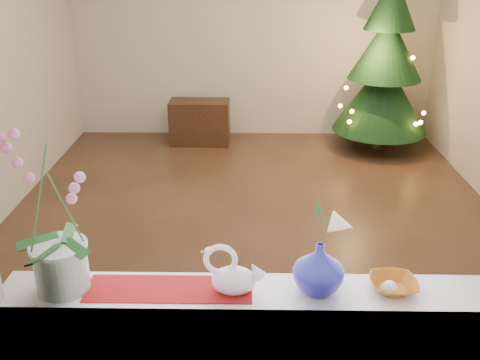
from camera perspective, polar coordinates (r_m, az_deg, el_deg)
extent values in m
plane|color=#312014|center=(4.81, 1.44, -4.40)|extent=(5.00, 5.00, 0.00)
cube|color=#BCB4A4|center=(6.81, 1.42, 15.87)|extent=(4.50, 0.10, 2.70)
cube|color=#BCB4A4|center=(1.97, 2.30, -3.58)|extent=(4.50, 0.10, 2.70)
cube|color=white|center=(2.31, 2.05, -12.09)|extent=(2.20, 0.26, 0.04)
cube|color=maroon|center=(2.32, -7.55, -11.44)|extent=(0.70, 0.20, 0.01)
imported|color=navy|center=(2.25, 8.42, -8.87)|extent=(0.26, 0.26, 0.26)
sphere|color=silver|center=(2.34, 15.65, -11.01)|extent=(0.07, 0.07, 0.06)
imported|color=#9C4E0F|center=(2.38, 16.03, -10.77)|extent=(0.17, 0.17, 0.04)
cube|color=black|center=(6.67, -4.32, 6.17)|extent=(0.73, 0.38, 0.54)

